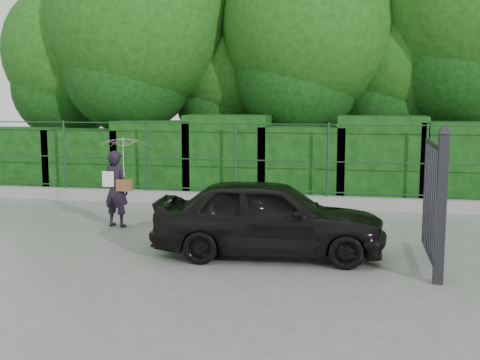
# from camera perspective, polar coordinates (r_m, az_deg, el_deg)

# --- Properties ---
(ground) EXTENTS (80.00, 80.00, 0.00)m
(ground) POSITION_cam_1_polar(r_m,az_deg,el_deg) (11.02, -7.24, -6.44)
(ground) COLOR gray
(kerb) EXTENTS (14.00, 0.25, 0.30)m
(kerb) POSITION_cam_1_polar(r_m,az_deg,el_deg) (15.23, -1.95, -1.79)
(kerb) COLOR #9E9E99
(kerb) RESTS_ON ground
(fence) EXTENTS (14.13, 0.06, 1.80)m
(fence) POSITION_cam_1_polar(r_m,az_deg,el_deg) (15.04, -1.14, 2.13)
(fence) COLOR #183D20
(fence) RESTS_ON kerb
(hedge) EXTENTS (14.20, 1.20, 2.23)m
(hedge) POSITION_cam_1_polar(r_m,az_deg,el_deg) (16.04, -0.42, 1.85)
(hedge) COLOR black
(hedge) RESTS_ON ground
(trees) EXTENTS (17.10, 6.15, 8.08)m
(trees) POSITION_cam_1_polar(r_m,az_deg,el_deg) (18.10, 3.99, 13.93)
(trees) COLOR black
(trees) RESTS_ON ground
(gate) EXTENTS (0.22, 2.33, 2.36)m
(gate) POSITION_cam_1_polar(r_m,az_deg,el_deg) (9.60, 18.18, -1.67)
(gate) COLOR #26262C
(gate) RESTS_ON ground
(woman) EXTENTS (0.98, 1.00, 1.90)m
(woman) POSITION_cam_1_polar(r_m,az_deg,el_deg) (12.78, -11.23, 1.21)
(woman) COLOR black
(woman) RESTS_ON ground
(car) EXTENTS (4.05, 1.84, 1.35)m
(car) POSITION_cam_1_polar(r_m,az_deg,el_deg) (10.33, 2.78, -3.52)
(car) COLOR black
(car) RESTS_ON ground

